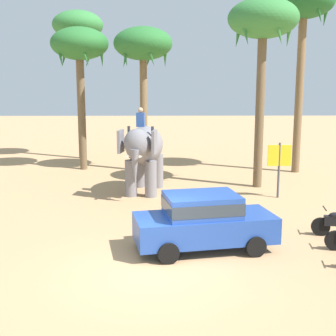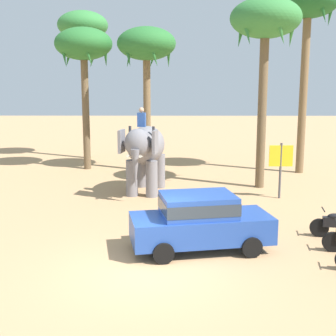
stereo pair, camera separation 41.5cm
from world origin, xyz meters
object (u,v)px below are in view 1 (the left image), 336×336
palm_tree_near_hut (304,9)px  palm_tree_left_of_road (78,30)px  elephant_with_mahout (144,149)px  signboard_yellow (279,159)px  palm_tree_leaning_seaward (263,25)px  palm_tree_behind_elephant (80,48)px  palm_tree_far_back (143,48)px  car_sedan_foreground (203,219)px

palm_tree_near_hut → palm_tree_left_of_road: bearing=158.5°
elephant_with_mahout → signboard_yellow: (5.85, -0.95, -0.30)m
palm_tree_leaning_seaward → signboard_yellow: (0.46, -2.13, -5.82)m
elephant_with_mahout → palm_tree_left_of_road: size_ratio=0.42×
palm_tree_left_of_road → palm_tree_behind_elephant: bearing=-79.1°
palm_tree_left_of_road → signboard_yellow: palm_tree_left_of_road is taller
palm_tree_far_back → palm_tree_leaning_seaward: 7.00m
car_sedan_foreground → palm_tree_behind_elephant: bearing=113.7°
palm_tree_left_of_road → palm_tree_far_back: bearing=-46.6°
car_sedan_foreground → signboard_yellow: 7.37m
car_sedan_foreground → palm_tree_far_back: (-2.21, 12.55, 5.88)m
palm_tree_far_back → palm_tree_near_hut: bearing=-3.3°
car_sedan_foreground → palm_tree_left_of_road: (-6.51, 17.10, 7.29)m
signboard_yellow → car_sedan_foreground: bearing=-121.4°
palm_tree_behind_elephant → palm_tree_near_hut: 12.23m
palm_tree_far_back → palm_tree_left_of_road: bearing=133.4°
car_sedan_foreground → elephant_with_mahout: size_ratio=1.09×
car_sedan_foreground → palm_tree_behind_elephant: palm_tree_behind_elephant is taller
car_sedan_foreground → palm_tree_far_back: bearing=100.0°
palm_tree_leaning_seaward → elephant_with_mahout: bearing=-167.7°
car_sedan_foreground → palm_tree_near_hut: bearing=62.5°
car_sedan_foreground → palm_tree_near_hut: (6.29, 12.07, 7.84)m
palm_tree_behind_elephant → elephant_with_mahout: bearing=-57.8°
palm_tree_near_hut → palm_tree_leaning_seaward: (-2.92, -3.68, -1.26)m
palm_tree_leaning_seaward → signboard_yellow: 6.21m
car_sedan_foreground → signboard_yellow: size_ratio=1.81×
car_sedan_foreground → elephant_with_mahout: elephant_with_mahout is taller
car_sedan_foreground → signboard_yellow: (3.83, 6.26, 0.76)m
palm_tree_far_back → signboard_yellow: 10.11m
palm_tree_behind_elephant → palm_tree_leaning_seaward: bearing=-27.4°
car_sedan_foreground → palm_tree_leaning_seaward: 11.17m
palm_tree_left_of_road → signboard_yellow: bearing=-46.4°
car_sedan_foreground → palm_tree_left_of_road: bearing=110.8°
elephant_with_mahout → car_sedan_foreground: bearing=-74.3°
palm_tree_left_of_road → palm_tree_leaning_seaward: 13.20m
palm_tree_near_hut → palm_tree_left_of_road: size_ratio=1.06×
car_sedan_foreground → elephant_with_mahout: 7.56m
elephant_with_mahout → palm_tree_leaning_seaward: 7.81m
elephant_with_mahout → palm_tree_far_back: bearing=92.0°
palm_tree_behind_elephant → palm_tree_near_hut: (12.03, -1.04, 1.92)m
palm_tree_far_back → palm_tree_leaning_seaward: bearing=-36.8°
palm_tree_behind_elephant → palm_tree_leaning_seaward: size_ratio=0.92×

